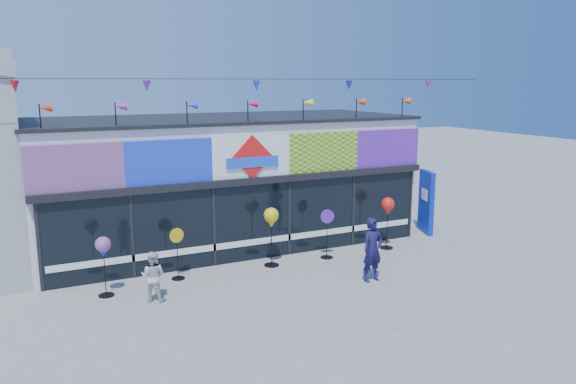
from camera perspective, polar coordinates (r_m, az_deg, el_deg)
ground at (r=14.03m, az=1.90°, el=-10.74°), size 80.00×80.00×0.00m
kite_shop at (r=18.74m, az=-6.65°, el=1.30°), size 16.00×5.70×5.31m
blue_sign at (r=20.20m, az=13.86°, el=-0.97°), size 0.51×1.09×2.19m
spinner_0 at (r=14.49m, az=-18.25°, el=-5.49°), size 0.39×0.39×1.52m
spinner_1 at (r=15.37m, az=-11.18°, el=-6.03°), size 0.39×0.36×1.41m
spinner_2 at (r=15.99m, az=-1.70°, el=-2.80°), size 0.44×0.44×1.72m
spinner_3 at (r=16.88m, az=3.99°, el=-4.12°), size 0.42×0.38×1.50m
spinner_4 at (r=17.95m, az=10.10°, el=-1.59°), size 0.42×0.42×1.66m
adult_man at (r=15.09m, az=8.59°, el=-5.81°), size 0.67×0.48×1.72m
child at (r=14.06m, az=-13.55°, el=-8.32°), size 0.69×0.62×1.24m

